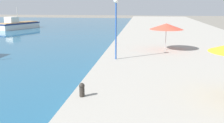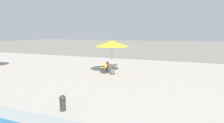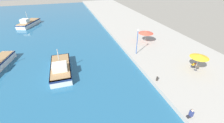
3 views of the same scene
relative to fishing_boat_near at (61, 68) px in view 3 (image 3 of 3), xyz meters
The scene contains 11 objects.
quay_promenade 26.64m from the fishing_boat_near, 42.13° to the left, with size 16.00×90.00×0.63m.
fishing_boat_near is the anchor object (origin of this frame).
fishing_boat_far 28.48m from the fishing_boat_near, 107.24° to the left, with size 5.68×8.55×3.99m.
cafe_umbrella_pink 20.30m from the fishing_boat_near, 18.05° to the right, with size 2.58×2.58×2.61m.
cafe_umbrella_white 18.09m from the fishing_boat_near, 18.05° to the left, with size 3.03×3.03×2.42m.
cafe_table 20.24m from the fishing_boat_near, 18.07° to the right, with size 0.80×0.80×0.74m.
cafe_chair_left 20.11m from the fishing_boat_near, 16.05° to the right, with size 0.45×0.48×0.91m.
cafe_chair_right 20.20m from the fishing_boat_near, 16.02° to the right, with size 0.49×0.52×0.91m.
person_at_quay 17.89m from the fishing_boat_near, 46.52° to the right, with size 0.54×0.36×1.00m.
mooring_bollard 14.08m from the fishing_boat_near, 28.80° to the right, with size 0.26×0.26×0.65m.
lamppost 13.40m from the fishing_boat_near, ahead, with size 0.36×0.36×4.56m.
Camera 3 is at (-9.98, -1.19, 13.15)m, focal length 24.00 mm.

